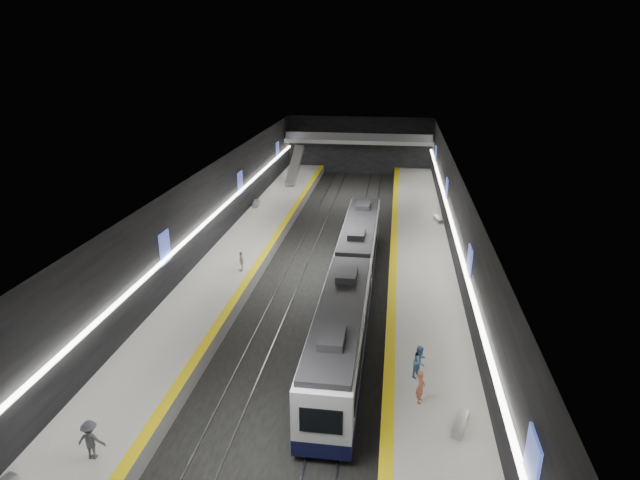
% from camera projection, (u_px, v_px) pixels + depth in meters
% --- Properties ---
extents(ground, '(70.00, 70.00, 0.00)m').
position_uv_depth(ground, '(327.00, 271.00, 43.36)').
color(ground, black).
rests_on(ground, ground).
extents(ceiling, '(20.00, 70.00, 0.04)m').
position_uv_depth(ceiling, '(327.00, 174.00, 40.61)').
color(ceiling, beige).
rests_on(ceiling, wall_left).
extents(wall_left, '(0.04, 70.00, 8.00)m').
position_uv_depth(wall_left, '(205.00, 218.00, 43.31)').
color(wall_left, black).
rests_on(wall_left, ground).
extents(wall_right, '(0.04, 70.00, 8.00)m').
position_uv_depth(wall_right, '(457.00, 230.00, 40.65)').
color(wall_right, black).
rests_on(wall_right, ground).
extents(wall_back, '(20.00, 0.04, 8.00)m').
position_uv_depth(wall_back, '(360.00, 146.00, 74.51)').
color(wall_back, black).
rests_on(wall_back, ground).
extents(platform_left, '(5.00, 70.00, 1.00)m').
position_uv_depth(platform_left, '(237.00, 260.00, 44.18)').
color(platform_left, slate).
rests_on(platform_left, ground).
extents(tile_surface_left, '(5.00, 70.00, 0.02)m').
position_uv_depth(tile_surface_left, '(237.00, 254.00, 44.01)').
color(tile_surface_left, '#9B9B96').
rests_on(tile_surface_left, platform_left).
extents(tactile_strip_left, '(0.60, 70.00, 0.02)m').
position_uv_depth(tactile_strip_left, '(263.00, 256.00, 43.71)').
color(tactile_strip_left, yellow).
rests_on(tactile_strip_left, platform_left).
extents(platform_right, '(5.00, 70.00, 1.00)m').
position_uv_depth(platform_right, '(421.00, 270.00, 42.19)').
color(platform_right, slate).
rests_on(platform_right, ground).
extents(tile_surface_right, '(5.00, 70.00, 0.02)m').
position_uv_depth(tile_surface_right, '(421.00, 264.00, 42.02)').
color(tile_surface_right, '#9B9B96').
rests_on(tile_surface_right, platform_right).
extents(tactile_strip_right, '(0.60, 70.00, 0.02)m').
position_uv_depth(tactile_strip_right, '(393.00, 263.00, 42.30)').
color(tactile_strip_right, yellow).
rests_on(tactile_strip_right, platform_right).
extents(rails, '(6.52, 70.00, 0.12)m').
position_uv_depth(rails, '(327.00, 270.00, 43.34)').
color(rails, gray).
rests_on(rails, ground).
extents(train, '(2.69, 30.04, 3.60)m').
position_uv_depth(train, '(352.00, 279.00, 36.50)').
color(train, '#0E1036').
rests_on(train, ground).
extents(ad_posters, '(19.94, 53.50, 2.20)m').
position_uv_depth(ad_posters, '(329.00, 214.00, 42.74)').
color(ad_posters, '#4358CA').
rests_on(ad_posters, wall_left).
extents(cove_light_left, '(0.25, 68.60, 0.12)m').
position_uv_depth(cove_light_left, '(208.00, 221.00, 43.35)').
color(cove_light_left, white).
rests_on(cove_light_left, wall_left).
extents(cove_light_right, '(0.25, 68.60, 0.12)m').
position_uv_depth(cove_light_right, '(454.00, 232.00, 40.75)').
color(cove_light_right, white).
rests_on(cove_light_right, wall_right).
extents(mezzanine_bridge, '(20.00, 3.00, 1.50)m').
position_uv_depth(mezzanine_bridge, '(359.00, 141.00, 72.23)').
color(mezzanine_bridge, gray).
rests_on(mezzanine_bridge, wall_left).
extents(escalator, '(1.20, 7.50, 3.92)m').
position_uv_depth(escalator, '(295.00, 165.00, 67.52)').
color(escalator, '#99999E').
rests_on(escalator, platform_left).
extents(bench_left_far, '(0.75, 1.94, 0.46)m').
position_uv_depth(bench_left_far, '(256.00, 204.00, 57.18)').
color(bench_left_far, '#99999E').
rests_on(bench_left_far, platform_left).
extents(bench_right_near, '(0.97, 1.78, 0.42)m').
position_uv_depth(bench_right_near, '(460.00, 425.00, 24.00)').
color(bench_right_near, '#99999E').
rests_on(bench_right_near, platform_right).
extents(bench_right_far, '(0.92, 1.85, 0.44)m').
position_uv_depth(bench_right_far, '(438.00, 220.00, 52.07)').
color(bench_right_far, '#99999E').
rests_on(bench_right_far, platform_right).
extents(passenger_right_a, '(0.47, 0.66, 1.70)m').
position_uv_depth(passenger_right_a, '(420.00, 387.00, 25.57)').
color(passenger_right_a, '#B25B42').
rests_on(passenger_right_a, platform_right).
extents(passenger_right_b, '(1.04, 1.09, 1.77)m').
position_uv_depth(passenger_right_b, '(420.00, 362.00, 27.56)').
color(passenger_right_b, '#4C74A5').
rests_on(passenger_right_b, platform_right).
extents(passenger_left_a, '(0.69, 0.98, 1.55)m').
position_uv_depth(passenger_left_a, '(241.00, 261.00, 40.59)').
color(passenger_left_a, silver).
rests_on(passenger_left_a, platform_left).
extents(passenger_left_b, '(1.19, 0.74, 1.78)m').
position_uv_depth(passenger_left_b, '(91.00, 440.00, 22.08)').
color(passenger_left_b, '#42424A').
rests_on(passenger_left_b, platform_left).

